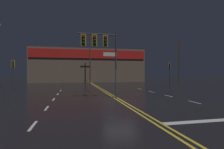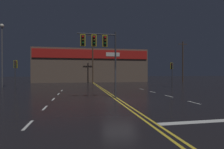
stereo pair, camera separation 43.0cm
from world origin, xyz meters
The scene contains 8 objects.
ground_plane centered at (0.00, 0.00, 0.00)m, with size 200.00×200.00×0.00m, color black.
road_markings centered at (0.99, -1.21, 0.00)m, with size 15.19×60.00×0.01m.
traffic_signal_median centered at (-1.36, 1.52, 4.40)m, with size 3.27×0.36×5.64m.
traffic_signal_corner_northeast centered at (10.76, 11.20, 2.73)m, with size 0.42×0.36×3.72m.
traffic_signal_corner_northwest centered at (-10.92, 10.73, 2.75)m, with size 0.42×0.36×3.75m.
streetlight_far_left centered at (-14.30, 15.48, 6.03)m, with size 0.56×0.56×9.45m.
building_backdrop centered at (0.00, 31.78, 3.93)m, with size 26.54×10.23×7.83m.
utility_pole_row centered at (-1.40, 23.94, 5.36)m, with size 45.21×0.26×10.77m.
Camera 2 is at (-3.04, -13.06, 2.14)m, focal length 28.00 mm.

